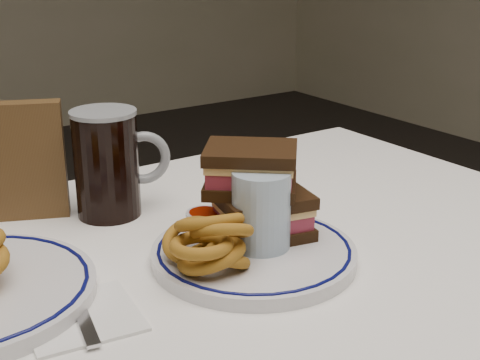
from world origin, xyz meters
TOP-DOWN VIEW (x-y plane):
  - dining_table at (0.00, 0.00)m, footprint 1.27×0.87m
  - main_plate at (0.09, 0.00)m, footprint 0.27×0.27m
  - reuben_sandwich at (0.12, 0.03)m, footprint 0.15×0.15m
  - onion_rings_main at (0.01, -0.01)m, footprint 0.11×0.12m
  - ketchup_ramekin at (0.06, 0.08)m, footprint 0.05×0.05m
  - beer_mug at (0.00, 0.25)m, footprint 0.14×0.10m
  - water_glass at (0.10, 0.00)m, footprint 0.08×0.08m
  - napkin_fork at (-0.15, -0.01)m, footprint 0.13×0.16m

SIDE VIEW (x-z plane):
  - dining_table at x=0.00m, z-range 0.27..1.02m
  - napkin_fork at x=-0.15m, z-range 0.75..0.76m
  - main_plate at x=0.09m, z-range 0.75..0.77m
  - ketchup_ramekin at x=0.06m, z-range 0.77..0.80m
  - onion_rings_main at x=0.01m, z-range 0.75..0.85m
  - water_glass at x=0.10m, z-range 0.75..0.87m
  - reuben_sandwich at x=0.12m, z-range 0.77..0.89m
  - beer_mug at x=0.00m, z-range 0.75..0.91m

